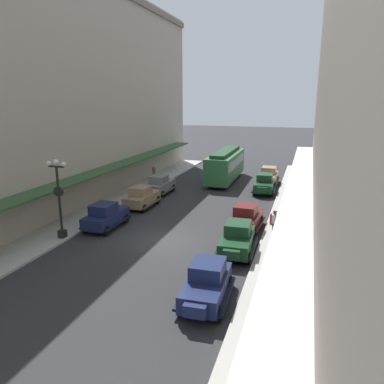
# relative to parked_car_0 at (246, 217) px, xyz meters

# --- Properties ---
(ground_plane) EXTENTS (200.00, 200.00, 0.00)m
(ground_plane) POSITION_rel_parked_car_0_xyz_m (-4.70, -3.71, -0.94)
(ground_plane) COLOR #2D2D30
(sidewalk_left) EXTENTS (3.00, 60.00, 0.15)m
(sidewalk_left) POSITION_rel_parked_car_0_xyz_m (-12.20, -3.71, -0.87)
(sidewalk_left) COLOR #B7B5AD
(sidewalk_left) RESTS_ON ground
(sidewalk_right) EXTENTS (3.00, 60.00, 0.15)m
(sidewalk_right) POSITION_rel_parked_car_0_xyz_m (2.80, -3.71, -0.87)
(sidewalk_right) COLOR #B7B5AD
(sidewalk_right) RESTS_ON ground
(building_row_left) EXTENTS (4.30, 60.00, 19.05)m
(building_row_left) POSITION_rel_parked_car_0_xyz_m (-14.94, -3.71, 8.58)
(building_row_left) COLOR #B2A899
(building_row_left) RESTS_ON ground
(building_row_right) EXTENTS (4.30, 60.00, 21.76)m
(building_row_right) POSITION_rel_parked_car_0_xyz_m (5.53, -3.71, 9.93)
(building_row_right) COLOR slate
(building_row_right) RESTS_ON ground
(parked_car_0) EXTENTS (2.30, 4.32, 1.84)m
(parked_car_0) POSITION_rel_parked_car_0_xyz_m (0.00, 0.00, 0.00)
(parked_car_0) COLOR #591919
(parked_car_0) RESTS_ON ground
(parked_car_1) EXTENTS (2.23, 4.29, 1.84)m
(parked_car_1) POSITION_rel_parked_car_0_xyz_m (-9.60, 7.43, 0.00)
(parked_car_1) COLOR slate
(parked_car_1) RESTS_ON ground
(parked_car_2) EXTENTS (2.29, 4.31, 1.84)m
(parked_car_2) POSITION_rel_parked_car_0_xyz_m (0.17, -4.18, 0.00)
(parked_car_2) COLOR #193D23
(parked_car_2) RESTS_ON ground
(parked_car_3) EXTENTS (2.26, 4.30, 1.84)m
(parked_car_3) POSITION_rel_parked_car_0_xyz_m (-0.04, 10.86, 0.00)
(parked_car_3) COLOR #193D23
(parked_car_3) RESTS_ON ground
(parked_car_4) EXTENTS (2.20, 4.28, 1.84)m
(parked_car_4) POSITION_rel_parked_car_0_xyz_m (-0.07, 14.77, 0.00)
(parked_car_4) COLOR #997F5B
(parked_car_4) RESTS_ON ground
(parked_car_5) EXTENTS (2.17, 4.27, 1.84)m
(parked_car_5) POSITION_rel_parked_car_0_xyz_m (-9.55, -2.70, 0.00)
(parked_car_5) COLOR #19234C
(parked_car_5) RESTS_ON ground
(parked_car_6) EXTENTS (2.30, 4.32, 1.84)m
(parked_car_6) POSITION_rel_parked_car_0_xyz_m (-0.13, -9.95, 0.00)
(parked_car_6) COLOR #19234C
(parked_car_6) RESTS_ON ground
(parked_car_7) EXTENTS (2.22, 4.29, 1.84)m
(parked_car_7) POSITION_rel_parked_car_0_xyz_m (-9.30, 2.77, 0.00)
(parked_car_7) COLOR #997F5B
(parked_car_7) RESTS_ON ground
(streetcar) EXTENTS (2.58, 9.62, 3.46)m
(streetcar) POSITION_rel_parked_car_0_xyz_m (-4.79, 14.81, 0.96)
(streetcar) COLOR #33723F
(streetcar) RESTS_ON ground
(lamp_post_with_clock) EXTENTS (1.42, 0.44, 5.16)m
(lamp_post_with_clock) POSITION_rel_parked_car_0_xyz_m (-11.10, -5.53, 2.04)
(lamp_post_with_clock) COLOR black
(lamp_post_with_clock) RESTS_ON sidewalk_left
(fire_hydrant) EXTENTS (0.24, 0.24, 0.82)m
(fire_hydrant) POSITION_rel_parked_car_0_xyz_m (1.65, 1.21, -0.38)
(fire_hydrant) COLOR #B21E19
(fire_hydrant) RESTS_ON sidewalk_right
(pedestrian_0) EXTENTS (0.36, 0.28, 1.67)m
(pedestrian_0) POSITION_rel_parked_car_0_xyz_m (2.60, 10.05, 0.07)
(pedestrian_0) COLOR slate
(pedestrian_0) RESTS_ON sidewalk_right
(pedestrian_1) EXTENTS (0.36, 0.28, 1.67)m
(pedestrian_1) POSITION_rel_parked_car_0_xyz_m (3.08, -1.50, 0.07)
(pedestrian_1) COLOR #4C4238
(pedestrian_1) RESTS_ON sidewalk_right
(pedestrian_2) EXTENTS (0.36, 0.24, 1.64)m
(pedestrian_2) POSITION_rel_parked_car_0_xyz_m (-12.30, 12.32, 0.05)
(pedestrian_2) COLOR #4C4238
(pedestrian_2) RESTS_ON sidewalk_left
(pedestrian_3) EXTENTS (0.36, 0.28, 1.67)m
(pedestrian_3) POSITION_rel_parked_car_0_xyz_m (2.03, -0.98, 0.07)
(pedestrian_3) COLOR #2D2D33
(pedestrian_3) RESTS_ON sidewalk_right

